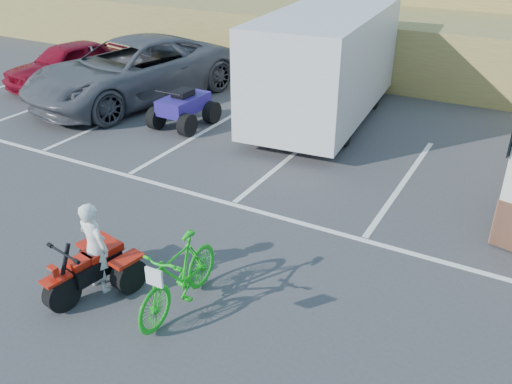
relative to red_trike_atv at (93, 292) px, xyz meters
The scene contains 11 objects.
ground 1.08m from the red_trike_atv, 66.67° to the left, with size 100.00×100.00×0.00m, color #3C3C3F.
parking_stripes 5.22m from the red_trike_atv, 75.66° to the left, with size 28.00×5.16×0.01m.
grass_embankment 16.54m from the red_trike_atv, 88.51° to the left, with size 40.00×8.50×3.10m.
red_trike_atv is the anchor object (origin of this frame).
rider 0.75m from the red_trike_atv, 80.26° to the left, with size 0.54×0.35×1.47m, color white.
green_dirt_bike 1.54m from the red_trike_atv, 15.04° to the left, with size 0.52×1.85×1.11m, color #14BF19.
grey_pickup 9.52m from the red_trike_atv, 126.57° to the left, with size 3.02×6.54×1.82m, color #4C4E54.
red_car 11.60m from the red_trike_atv, 137.41° to the left, with size 1.66×4.13×1.41m, color maroon.
cargo_trailer 8.91m from the red_trike_atv, 89.51° to the left, with size 3.03×6.42×2.91m.
quad_atv_blue 7.19m from the red_trike_atv, 114.46° to the left, with size 1.26×1.69×1.10m, color navy, non-canonical shape.
quad_atv_green 9.59m from the red_trike_atv, 93.13° to the left, with size 1.23×1.64×1.07m, color #145B21, non-canonical shape.
Camera 1 is at (4.96, -5.57, 5.17)m, focal length 38.00 mm.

